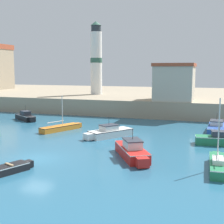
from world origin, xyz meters
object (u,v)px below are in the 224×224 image
Objects in this scene: motorboat_blue_8 at (216,128)px; dinghy_black_4 at (11,168)px; lighthouse at (96,59)px; sailboat_orange_1 at (61,128)px; motorboat_white_5 at (109,132)px; motorboat_red_2 at (132,151)px; harbor_shed_near_wharf at (175,82)px; sailboat_green_3 at (217,164)px; motorboat_black_0 at (26,117)px; motorboat_green_6 at (219,139)px.

dinghy_black_4 is at bearing -125.21° from motorboat_blue_8.
motorboat_blue_8 is at bearing -38.71° from lighthouse.
sailboat_orange_1 is 1.03× the size of motorboat_white_5.
motorboat_red_2 is 0.85× the size of harbor_shed_near_wharf.
sailboat_orange_1 reaches higher than motorboat_red_2.
motorboat_black_0 is at bearing 150.18° from sailboat_green_3.
lighthouse is (-22.68, 24.65, 8.93)m from motorboat_green_6.
motorboat_white_5 is (-11.46, 8.41, 0.06)m from sailboat_green_3.
sailboat_green_3 reaches higher than dinghy_black_4.
motorboat_blue_8 is (-0.21, 6.65, 0.01)m from motorboat_green_6.
motorboat_green_6 is 0.36× the size of lighthouse.
motorboat_white_5 is 28.45m from lighthouse.
motorboat_black_0 is 0.80× the size of motorboat_red_2.
motorboat_red_2 is 9.96m from dinghy_black_4.
lighthouse is at bearing 155.66° from harbor_shed_near_wharf.
sailboat_orange_1 is 0.97× the size of motorboat_red_2.
motorboat_blue_8 is at bearing -0.99° from motorboat_black_0.
lighthouse is (-8.08, 38.39, 9.15)m from dinghy_black_4.
sailboat_green_3 is 8.40m from motorboat_green_6.
motorboat_white_5 is at bearing -149.83° from motorboat_blue_8.
lighthouse reaches higher than sailboat_green_3.
lighthouse is (-15.58, 31.85, 8.88)m from motorboat_red_2.
motorboat_black_0 is at bearing 179.01° from motorboat_blue_8.
motorboat_green_6 is (0.17, 8.40, 0.08)m from sailboat_green_3.
harbor_shed_near_wharf is (7.92, 31.15, 5.28)m from dinghy_black_4.
motorboat_white_5 is at bearing -24.48° from motorboat_black_0.
motorboat_green_6 reaches higher than motorboat_black_0.
sailboat_orange_1 is at bearing -164.59° from motorboat_blue_8.
motorboat_black_0 is at bearing 147.74° from sailboat_orange_1.
motorboat_blue_8 is (-0.04, 15.05, 0.09)m from sailboat_green_3.
motorboat_red_2 is (20.14, -14.31, 0.07)m from motorboat_black_0.
lighthouse is (-22.51, 33.06, 9.01)m from sailboat_green_3.
harbor_shed_near_wharf is (-6.47, 10.77, 5.04)m from motorboat_blue_8.
dinghy_black_4 is 0.48× the size of harbor_shed_near_wharf.
motorboat_black_0 is at bearing -153.40° from harbor_shed_near_wharf.
motorboat_black_0 is at bearing 155.52° from motorboat_white_5.
dinghy_black_4 is at bearing -78.12° from lighthouse.
motorboat_black_0 is 0.75× the size of motorboat_blue_8.
motorboat_black_0 is 0.85× the size of motorboat_white_5.
harbor_shed_near_wharf is (-6.68, 17.42, 5.05)m from motorboat_green_6.
lighthouse reaches higher than harbor_shed_near_wharf.
dinghy_black_4 is (3.91, -15.34, -0.05)m from sailboat_orange_1.
sailboat_green_3 is at bearing -36.27° from motorboat_white_5.
motorboat_black_0 reaches higher than dinghy_black_4.
motorboat_red_2 is at bearing -57.82° from motorboat_white_5.
motorboat_white_5 reaches higher than motorboat_black_0.
sailboat_orange_1 is 20.43m from harbor_shed_near_wharf.
motorboat_red_2 is 0.43× the size of lighthouse.
sailboat_orange_1 is 1.02× the size of sailboat_green_3.
sailboat_orange_1 is 15.83m from dinghy_black_4.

